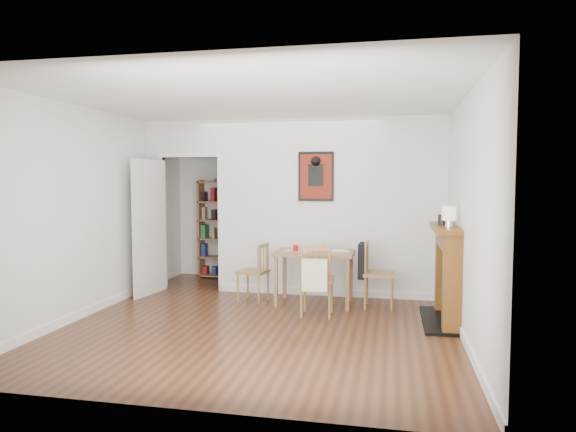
% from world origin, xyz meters
% --- Properties ---
extents(ground, '(5.20, 5.20, 0.00)m').
position_xyz_m(ground, '(0.00, 0.00, 0.00)').
color(ground, '#512F1A').
rests_on(ground, ground).
extents(room_shell, '(5.20, 5.20, 5.20)m').
position_xyz_m(room_shell, '(0.10, 1.34, 1.30)').
color(room_shell, silver).
rests_on(room_shell, ground).
extents(dining_table, '(1.07, 0.68, 0.73)m').
position_xyz_m(dining_table, '(0.46, 0.80, 0.64)').
color(dining_table, '#875F3F').
rests_on(dining_table, ground).
extents(chair_left, '(0.47, 0.47, 0.82)m').
position_xyz_m(chair_left, '(-0.41, 0.80, 0.41)').
color(chair_left, olive).
rests_on(chair_left, ground).
extents(chair_right, '(0.51, 0.45, 0.89)m').
position_xyz_m(chair_right, '(1.31, 0.80, 0.46)').
color(chair_right, olive).
rests_on(chair_right, ground).
extents(chair_front, '(0.47, 0.52, 0.90)m').
position_xyz_m(chair_front, '(0.58, 0.21, 0.45)').
color(chair_front, olive).
rests_on(chair_front, ground).
extents(bookshelf, '(0.71, 0.29, 1.69)m').
position_xyz_m(bookshelf, '(-1.45, 2.40, 0.84)').
color(bookshelf, '#875F3F').
rests_on(bookshelf, ground).
extents(fireplace, '(0.45, 1.25, 1.16)m').
position_xyz_m(fireplace, '(2.16, 0.25, 0.62)').
color(fireplace, brown).
rests_on(fireplace, ground).
extents(red_glass, '(0.07, 0.07, 0.09)m').
position_xyz_m(red_glass, '(0.22, 0.73, 0.77)').
color(red_glass, maroon).
rests_on(red_glass, dining_table).
extents(orange_fruit, '(0.09, 0.09, 0.09)m').
position_xyz_m(orange_fruit, '(0.58, 0.85, 0.77)').
color(orange_fruit, orange).
rests_on(orange_fruit, dining_table).
extents(placemat, '(0.42, 0.35, 0.00)m').
position_xyz_m(placemat, '(0.24, 0.80, 0.73)').
color(placemat, beige).
rests_on(placemat, dining_table).
extents(notebook, '(0.33, 0.27, 0.01)m').
position_xyz_m(notebook, '(0.77, 0.88, 0.74)').
color(notebook, silver).
rests_on(notebook, dining_table).
extents(mantel_lamp, '(0.16, 0.16, 0.25)m').
position_xyz_m(mantel_lamp, '(2.12, -0.10, 1.31)').
color(mantel_lamp, silver).
rests_on(mantel_lamp, fireplace).
extents(ceramic_jar_a, '(0.11, 0.11, 0.13)m').
position_xyz_m(ceramic_jar_a, '(2.08, 0.32, 1.22)').
color(ceramic_jar_a, black).
rests_on(ceramic_jar_a, fireplace).
extents(ceramic_jar_b, '(0.09, 0.09, 0.11)m').
position_xyz_m(ceramic_jar_b, '(2.11, 0.53, 1.21)').
color(ceramic_jar_b, black).
rests_on(ceramic_jar_b, fireplace).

